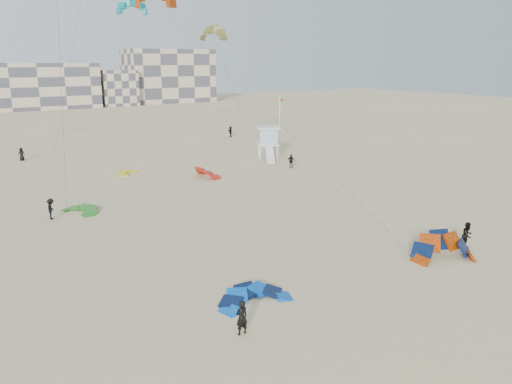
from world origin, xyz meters
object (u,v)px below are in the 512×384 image
kite_ground_blue (254,301)px  kitesurfer_main (242,317)px  lifeguard_tower_near (268,143)px  kite_ground_orange (443,260)px

kite_ground_blue → kitesurfer_main: kitesurfer_main is taller
lifeguard_tower_near → kite_ground_blue: bearing=-96.8°
kitesurfer_main → lifeguard_tower_near: size_ratio=0.28×
kite_ground_blue → kite_ground_orange: (13.40, -1.65, 0.00)m
kitesurfer_main → kite_ground_orange: bearing=-178.3°
kite_ground_orange → kite_ground_blue: bearing=-166.7°
kite_ground_blue → kitesurfer_main: bearing=-130.0°
kite_ground_blue → kitesurfer_main: 3.47m
kitesurfer_main → lifeguard_tower_near: (25.36, 35.83, 1.19)m
kite_ground_orange → lifeguard_tower_near: size_ratio=0.71×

